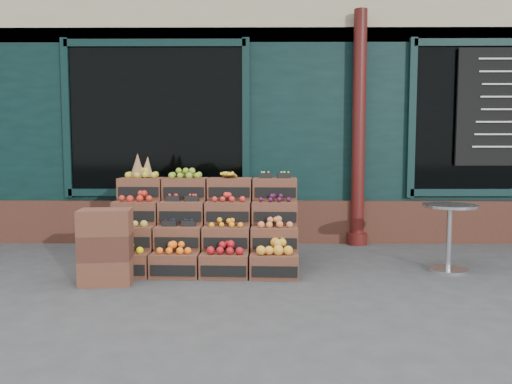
{
  "coord_description": "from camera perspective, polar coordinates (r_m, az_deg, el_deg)",
  "views": [
    {
      "loc": [
        -0.16,
        -4.84,
        1.33
      ],
      "look_at": [
        -0.2,
        0.7,
        0.85
      ],
      "focal_mm": 35.0,
      "sensor_mm": 36.0,
      "label": 1
    }
  ],
  "objects": [
    {
      "name": "shop_facade",
      "position": [
        10.01,
        1.37,
        11.07
      ],
      "size": [
        12.0,
        6.24,
        4.8
      ],
      "color": "black",
      "rests_on": "ground"
    },
    {
      "name": "shopkeeper",
      "position": [
        7.81,
        -8.27,
        2.49
      ],
      "size": [
        0.83,
        0.65,
        2.0
      ],
      "primitive_type": "imported",
      "rotation": [
        0.0,
        0.0,
        2.89
      ],
      "color": "#1A5E34",
      "rests_on": "ground"
    },
    {
      "name": "bistro_table",
      "position": [
        5.81,
        21.21,
        -4.03
      ],
      "size": [
        0.58,
        0.58,
        0.73
      ],
      "rotation": [
        0.0,
        0.0,
        -0.32
      ],
      "color": "silver",
      "rests_on": "ground"
    },
    {
      "name": "crate_display",
      "position": [
        5.65,
        -5.84,
        -4.6
      ],
      "size": [
        2.08,
        1.07,
        1.28
      ],
      "rotation": [
        0.0,
        0.0,
        -0.04
      ],
      "color": "brown",
      "rests_on": "ground"
    },
    {
      "name": "ground",
      "position": [
        5.02,
        2.26,
        -10.41
      ],
      "size": [
        60.0,
        60.0,
        0.0
      ],
      "primitive_type": "plane",
      "color": "#39393B",
      "rests_on": "ground"
    },
    {
      "name": "spare_crates",
      "position": [
        5.15,
        -16.79,
        -6.0
      ],
      "size": [
        0.53,
        0.4,
        0.74
      ],
      "rotation": [
        0.0,
        0.0,
        0.11
      ],
      "color": "brown",
      "rests_on": "ground"
    }
  ]
}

